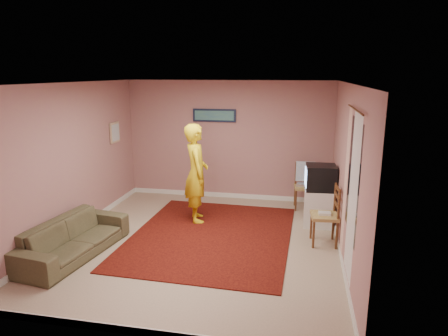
% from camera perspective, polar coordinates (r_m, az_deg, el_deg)
% --- Properties ---
extents(ground, '(5.00, 5.00, 0.00)m').
position_cam_1_polar(ground, '(6.79, -3.34, -10.50)').
color(ground, tan).
rests_on(ground, ground).
extents(wall_back, '(4.50, 0.02, 2.60)m').
position_cam_1_polar(wall_back, '(8.76, 0.59, 3.93)').
color(wall_back, '#A2756A').
rests_on(wall_back, ground).
extents(wall_front, '(4.50, 0.02, 2.60)m').
position_cam_1_polar(wall_front, '(4.10, -12.32, -7.65)').
color(wall_front, '#A2756A').
rests_on(wall_front, ground).
extents(wall_left, '(0.02, 5.00, 2.60)m').
position_cam_1_polar(wall_left, '(7.26, -20.97, 1.01)').
color(wall_left, '#A2756A').
rests_on(wall_left, ground).
extents(wall_right, '(0.02, 5.00, 2.60)m').
position_cam_1_polar(wall_right, '(6.21, 17.04, -0.68)').
color(wall_right, '#A2756A').
rests_on(wall_right, ground).
extents(ceiling, '(4.50, 5.00, 0.02)m').
position_cam_1_polar(ceiling, '(6.20, -3.67, 12.02)').
color(ceiling, silver).
rests_on(ceiling, wall_back).
extents(baseboard_back, '(4.50, 0.02, 0.10)m').
position_cam_1_polar(baseboard_back, '(9.05, 0.56, -3.91)').
color(baseboard_back, silver).
rests_on(baseboard_back, ground).
extents(baseboard_front, '(4.50, 0.02, 0.10)m').
position_cam_1_polar(baseboard_front, '(4.70, -11.45, -21.97)').
color(baseboard_front, silver).
rests_on(baseboard_front, ground).
extents(baseboard_left, '(0.02, 5.00, 0.10)m').
position_cam_1_polar(baseboard_left, '(7.60, -20.11, -8.23)').
color(baseboard_left, silver).
rests_on(baseboard_left, ground).
extents(baseboard_right, '(0.02, 5.00, 0.10)m').
position_cam_1_polar(baseboard_right, '(6.62, 16.20, -11.23)').
color(baseboard_right, silver).
rests_on(baseboard_right, ground).
extents(window, '(0.01, 1.10, 1.50)m').
position_cam_1_polar(window, '(5.31, 18.02, -1.44)').
color(window, black).
rests_on(window, wall_right).
extents(curtain_sheer, '(0.01, 0.75, 2.10)m').
position_cam_1_polar(curtain_sheer, '(5.22, 17.90, -3.98)').
color(curtain_sheer, silver).
rests_on(curtain_sheer, wall_right).
extents(curtain_floral, '(0.01, 0.35, 2.10)m').
position_cam_1_polar(curtain_floral, '(5.88, 17.00, -1.96)').
color(curtain_floral, '#F0E2CD').
rests_on(curtain_floral, wall_right).
extents(curtain_rod, '(0.02, 1.40, 0.02)m').
position_cam_1_polar(curtain_rod, '(5.16, 18.24, 7.96)').
color(curtain_rod, '#5A331B').
rests_on(curtain_rod, wall_right).
extents(picture_back, '(0.95, 0.04, 0.28)m').
position_cam_1_polar(picture_back, '(8.72, -1.39, 7.52)').
color(picture_back, '#121B34').
rests_on(picture_back, wall_back).
extents(picture_left, '(0.04, 0.38, 0.42)m').
position_cam_1_polar(picture_left, '(8.57, -15.32, 4.93)').
color(picture_left, tan).
rests_on(picture_left, wall_left).
extents(area_rug, '(2.76, 3.41, 0.02)m').
position_cam_1_polar(area_rug, '(7.01, -1.82, -9.59)').
color(area_rug, black).
rests_on(area_rug, ground).
extents(tv_cabinet, '(0.54, 0.49, 0.68)m').
position_cam_1_polar(tv_cabinet, '(7.56, 13.42, -5.51)').
color(tv_cabinet, silver).
rests_on(tv_cabinet, ground).
extents(crt_tv, '(0.56, 0.50, 0.46)m').
position_cam_1_polar(crt_tv, '(7.40, 13.62, -1.33)').
color(crt_tv, black).
rests_on(crt_tv, tv_cabinet).
extents(chair_a, '(0.46, 0.44, 0.51)m').
position_cam_1_polar(chair_a, '(8.35, 11.51, -1.93)').
color(chair_a, tan).
rests_on(chair_a, ground).
extents(dvd_player, '(0.35, 0.28, 0.05)m').
position_cam_1_polar(dvd_player, '(8.37, 11.49, -2.37)').
color(dvd_player, '#B4B4B9').
rests_on(dvd_player, chair_a).
extents(blue_throw, '(0.39, 0.05, 0.41)m').
position_cam_1_polar(blue_throw, '(8.44, 11.56, -0.48)').
color(blue_throw, '#8DBDE8').
rests_on(blue_throw, chair_a).
extents(chair_b, '(0.46, 0.48, 0.54)m').
position_cam_1_polar(chair_b, '(6.70, 14.22, -5.66)').
color(chair_b, tan).
rests_on(chair_b, ground).
extents(game_console, '(0.20, 0.15, 0.04)m').
position_cam_1_polar(game_console, '(6.73, 14.18, -6.29)').
color(game_console, silver).
rests_on(game_console, chair_b).
extents(sofa, '(1.01, 2.02, 0.57)m').
position_cam_1_polar(sofa, '(6.64, -20.72, -9.32)').
color(sofa, '#4D492F').
rests_on(sofa, ground).
extents(person, '(0.66, 0.79, 1.86)m').
position_cam_1_polar(person, '(7.45, -3.98, -0.75)').
color(person, yellow).
rests_on(person, ground).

